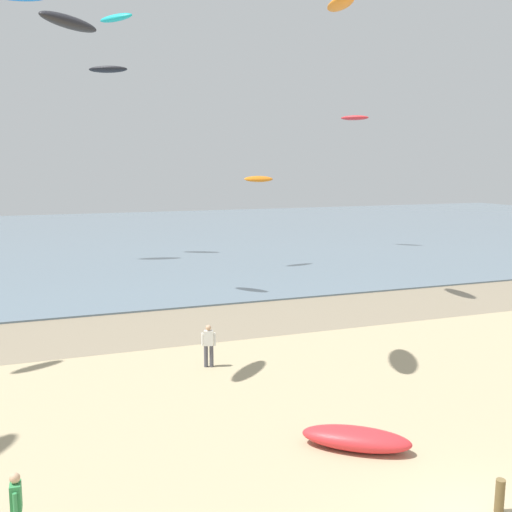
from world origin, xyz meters
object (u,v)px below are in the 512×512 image
at_px(person_mid_beach, 17,509).
at_px(kite_aloft_8, 108,69).
at_px(kite_aloft_3, 340,3).
at_px(kite_aloft_5, 355,118).
at_px(grounded_kite, 356,439).
at_px(kite_aloft_2, 259,179).
at_px(person_right_flank, 209,344).
at_px(kite_aloft_10, 116,18).
at_px(kite_aloft_7, 69,22).

distance_m(person_mid_beach, kite_aloft_8, 45.41).
height_order(person_mid_beach, kite_aloft_8, kite_aloft_8).
height_order(kite_aloft_3, kite_aloft_5, kite_aloft_3).
height_order(kite_aloft_3, kite_aloft_8, kite_aloft_3).
relative_size(grounded_kite, kite_aloft_2, 1.22).
bearing_deg(person_right_flank, kite_aloft_8, 87.95).
height_order(grounded_kite, kite_aloft_2, kite_aloft_2).
distance_m(grounded_kite, kite_aloft_2, 32.11).
distance_m(grounded_kite, kite_aloft_8, 43.41).
bearing_deg(kite_aloft_5, kite_aloft_2, 75.32).
relative_size(person_right_flank, kite_aloft_3, 0.53).
bearing_deg(grounded_kite, person_mid_beach, 47.68).
bearing_deg(kite_aloft_8, person_mid_beach, -73.44).
distance_m(kite_aloft_3, kite_aloft_10, 12.68).
xyz_separation_m(kite_aloft_2, kite_aloft_8, (-9.52, 10.38, 9.00)).
height_order(kite_aloft_2, kite_aloft_3, kite_aloft_3).
relative_size(person_mid_beach, kite_aloft_3, 0.53).
height_order(grounded_kite, kite_aloft_10, kite_aloft_10).
height_order(person_right_flank, kite_aloft_7, kite_aloft_7).
bearing_deg(person_mid_beach, grounded_kite, 9.69).
bearing_deg(grounded_kite, kite_aloft_2, -68.49).
bearing_deg(grounded_kite, kite_aloft_5, -81.74).
bearing_deg(kite_aloft_8, kite_aloft_7, -72.75).
height_order(person_right_flank, kite_aloft_2, kite_aloft_2).
relative_size(kite_aloft_5, kite_aloft_7, 0.96).
height_order(person_mid_beach, kite_aloft_3, kite_aloft_3).
relative_size(person_right_flank, kite_aloft_10, 0.68).
distance_m(kite_aloft_5, kite_aloft_8, 22.64).
height_order(kite_aloft_3, kite_aloft_7, kite_aloft_3).
xyz_separation_m(kite_aloft_8, kite_aloft_10, (-2.05, -17.61, 0.35)).
bearing_deg(person_right_flank, person_mid_beach, -125.76).
height_order(person_mid_beach, kite_aloft_10, kite_aloft_10).
bearing_deg(kite_aloft_2, kite_aloft_5, -160.17).
bearing_deg(kite_aloft_5, kite_aloft_3, 101.93).
distance_m(person_mid_beach, kite_aloft_10, 29.51).
distance_m(person_right_flank, kite_aloft_10, 21.05).
relative_size(grounded_kite, kite_aloft_8, 0.93).
bearing_deg(person_right_flank, grounded_kite, -78.31).
bearing_deg(person_right_flank, kite_aloft_7, -178.62).
bearing_deg(kite_aloft_5, kite_aloft_8, 37.16).
distance_m(kite_aloft_2, kite_aloft_8, 16.72).
bearing_deg(kite_aloft_8, grounded_kite, -61.36).
bearing_deg(kite_aloft_3, kite_aloft_5, -24.42).
distance_m(kite_aloft_7, kite_aloft_10, 15.48).
height_order(person_right_flank, kite_aloft_8, kite_aloft_8).
distance_m(grounded_kite, kite_aloft_3, 25.72).
height_order(kite_aloft_5, kite_aloft_8, kite_aloft_8).
bearing_deg(kite_aloft_7, grounded_kite, -96.92).
relative_size(person_right_flank, kite_aloft_2, 0.67).
distance_m(person_mid_beach, grounded_kite, 9.10).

